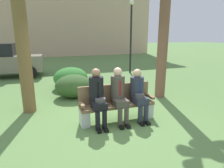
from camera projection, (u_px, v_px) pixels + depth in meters
The scene contains 9 objects.
ground_plane at pixel (110, 122), 4.83m from camera, with size 80.00×80.00×0.00m, color #5B8245.
park_bench at pixel (117, 104), 4.88m from camera, with size 1.86×0.44×0.90m.
seated_man_left at pixel (97, 95), 4.52m from camera, with size 0.34×0.72×1.35m.
seated_man_middle at pixel (119, 93), 4.69m from camera, with size 0.34×0.72×1.34m.
seated_man_right at pixel (138, 92), 4.86m from camera, with size 0.34×0.72×1.28m.
shrub_near_bench at pixel (71, 78), 7.78m from camera, with size 1.35×1.23×0.84m, color #367C31.
shrub_mid_lawn at pixel (74, 86), 6.69m from camera, with size 1.25×1.15×0.78m, color #335528.
parked_car_near at pixel (0, 61), 9.63m from camera, with size 3.99×1.91×1.68m.
street_lamp at pixel (131, 30), 10.36m from camera, with size 0.24×0.24×3.81m.
Camera 1 is at (-1.43, -4.21, 2.11)m, focal length 31.33 mm.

